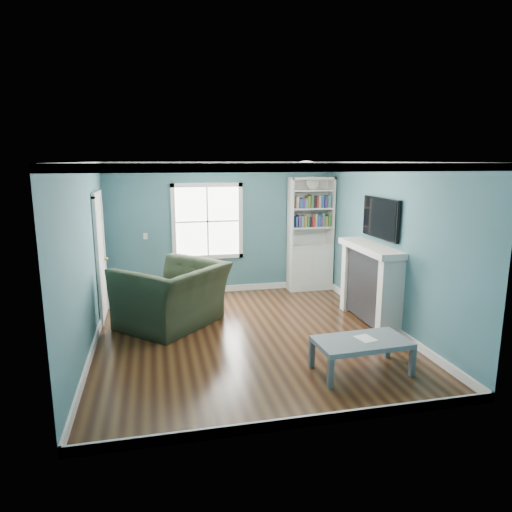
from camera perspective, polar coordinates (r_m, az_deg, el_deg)
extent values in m
plane|color=black|center=(7.05, -0.96, -10.00)|extent=(5.00, 5.00, 0.00)
plane|color=#39666C|center=(9.10, -4.19, 3.46)|extent=(4.50, 0.00, 4.50)
plane|color=#39666C|center=(4.33, 5.74, -5.98)|extent=(4.50, 0.00, 4.50)
plane|color=#39666C|center=(6.61, -20.48, -0.45)|extent=(0.00, 5.00, 5.00)
plane|color=#39666C|center=(7.45, 16.20, 1.15)|extent=(0.00, 5.00, 5.00)
plane|color=white|center=(6.54, -1.04, 11.66)|extent=(5.00, 5.00, 0.00)
cube|color=white|center=(9.35, -4.06, -4.10)|extent=(4.50, 0.03, 0.12)
cube|color=white|center=(4.87, 5.37, -19.97)|extent=(4.50, 0.03, 0.12)
cube|color=white|center=(6.96, -19.61, -10.47)|extent=(0.03, 5.00, 0.12)
cube|color=white|center=(7.76, 15.58, -7.88)|extent=(0.03, 5.00, 0.12)
cube|color=white|center=(8.98, -4.30, 11.42)|extent=(4.50, 0.04, 0.08)
cube|color=white|center=(4.14, 6.02, 10.94)|extent=(4.50, 0.04, 0.08)
cube|color=white|center=(6.47, -21.12, 10.53)|extent=(0.04, 5.00, 0.08)
cube|color=white|center=(7.32, 16.64, 10.88)|extent=(0.04, 5.00, 0.08)
cube|color=white|center=(9.04, -6.09, 4.33)|extent=(1.24, 0.01, 1.34)
cube|color=white|center=(8.97, -10.28, 4.15)|extent=(0.08, 0.06, 1.50)
cube|color=white|center=(9.12, -1.94, 4.45)|extent=(0.08, 0.06, 1.50)
cube|color=white|center=(9.14, -5.98, -0.10)|extent=(1.40, 0.06, 0.08)
cube|color=white|center=(8.96, -6.18, 8.82)|extent=(1.40, 0.06, 0.08)
cube|color=white|center=(9.02, -6.08, 4.31)|extent=(1.24, 0.03, 0.03)
cube|color=white|center=(9.02, -6.08, 4.31)|extent=(0.03, 0.03, 1.34)
cube|color=silver|center=(9.49, 6.71, -1.48)|extent=(0.90, 0.35, 0.90)
cube|color=silver|center=(9.16, 4.33, 5.40)|extent=(0.04, 0.35, 1.40)
cube|color=silver|center=(9.44, 9.35, 5.47)|extent=(0.04, 0.35, 1.40)
cube|color=silver|center=(9.44, 6.55, 5.55)|extent=(0.90, 0.02, 1.40)
cube|color=silver|center=(9.24, 6.99, 9.64)|extent=(0.90, 0.35, 0.04)
cube|color=silver|center=(9.39, 6.78, 1.32)|extent=(0.84, 0.33, 0.03)
cube|color=silver|center=(9.33, 6.84, 3.61)|extent=(0.84, 0.33, 0.03)
cube|color=silver|center=(9.28, 6.89, 5.93)|extent=(0.84, 0.33, 0.03)
cube|color=silver|center=(9.25, 6.95, 8.15)|extent=(0.84, 0.33, 0.03)
cube|color=#264C8C|center=(9.29, 6.90, 4.36)|extent=(0.70, 0.25, 0.22)
cube|color=#593366|center=(9.25, 6.95, 6.69)|extent=(0.70, 0.25, 0.22)
cylinder|color=beige|center=(9.20, 7.08, 9.03)|extent=(0.26, 0.06, 0.26)
cube|color=black|center=(7.70, 14.15, -3.74)|extent=(0.30, 1.20, 1.10)
cube|color=black|center=(7.75, 13.94, -5.17)|extent=(0.22, 0.65, 0.70)
cube|color=silver|center=(7.13, 16.41, -5.13)|extent=(0.36, 0.16, 1.20)
cube|color=silver|center=(8.28, 11.95, -2.56)|extent=(0.36, 0.16, 1.20)
cube|color=silver|center=(7.54, 14.12, 1.00)|extent=(0.44, 1.58, 0.10)
cube|color=black|center=(7.54, 15.33, 4.59)|extent=(0.06, 1.10, 0.65)
cube|color=silver|center=(8.02, -18.87, -0.28)|extent=(0.04, 0.80, 2.05)
cube|color=white|center=(7.58, -19.14, -0.98)|extent=(0.05, 0.08, 2.13)
cube|color=white|center=(8.46, -18.50, 0.34)|extent=(0.05, 0.08, 2.13)
cube|color=white|center=(7.88, -19.32, 7.32)|extent=(0.05, 0.98, 0.08)
sphere|color=#BF8C3F|center=(8.32, -18.22, -0.35)|extent=(0.07, 0.07, 0.07)
ellipsoid|color=white|center=(6.88, 6.29, 11.10)|extent=(0.34, 0.34, 0.15)
cylinder|color=white|center=(6.87, 6.30, 11.47)|extent=(0.38, 0.38, 0.03)
cube|color=white|center=(9.01, -13.65, 2.42)|extent=(0.08, 0.01, 0.12)
imported|color=#222E1C|center=(7.43, -10.45, -3.58)|extent=(1.79, 1.79, 1.34)
cube|color=#464F54|center=(5.58, 9.31, -14.27)|extent=(0.07, 0.07, 0.36)
cube|color=#464F54|center=(6.09, 18.96, -12.45)|extent=(0.07, 0.07, 0.36)
cube|color=#464F54|center=(6.05, 6.98, -12.04)|extent=(0.07, 0.07, 0.36)
cube|color=#464F54|center=(6.53, 16.08, -10.60)|extent=(0.07, 0.07, 0.36)
cube|color=slate|center=(5.96, 13.08, -10.45)|extent=(1.20, 0.70, 0.06)
cube|color=white|center=(6.00, 13.54, -9.98)|extent=(0.25, 0.29, 0.00)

